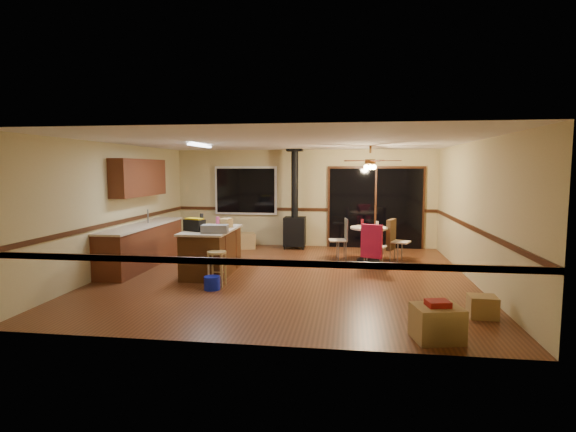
% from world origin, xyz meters
% --- Properties ---
extents(floor, '(7.00, 7.00, 0.00)m').
position_xyz_m(floor, '(0.00, 0.00, 0.00)').
color(floor, '#5B3019').
rests_on(floor, ground).
extents(ceiling, '(7.00, 7.00, 0.00)m').
position_xyz_m(ceiling, '(0.00, 0.00, 2.60)').
color(ceiling, silver).
rests_on(ceiling, ground).
extents(wall_back, '(7.00, 0.00, 7.00)m').
position_xyz_m(wall_back, '(0.00, 3.50, 1.30)').
color(wall_back, tan).
rests_on(wall_back, ground).
extents(wall_front, '(7.00, 0.00, 7.00)m').
position_xyz_m(wall_front, '(0.00, -3.50, 1.30)').
color(wall_front, tan).
rests_on(wall_front, ground).
extents(wall_left, '(0.00, 7.00, 7.00)m').
position_xyz_m(wall_left, '(-3.50, 0.00, 1.30)').
color(wall_left, tan).
rests_on(wall_left, ground).
extents(wall_right, '(0.00, 7.00, 7.00)m').
position_xyz_m(wall_right, '(3.50, 0.00, 1.30)').
color(wall_right, tan).
rests_on(wall_right, ground).
extents(chair_rail, '(7.00, 7.00, 0.08)m').
position_xyz_m(chair_rail, '(0.00, 0.00, 1.00)').
color(chair_rail, '#3B1D0E').
rests_on(chair_rail, ground).
extents(window, '(1.72, 0.10, 1.32)m').
position_xyz_m(window, '(-1.60, 3.45, 1.50)').
color(window, black).
rests_on(window, ground).
extents(sliding_door, '(2.52, 0.10, 2.10)m').
position_xyz_m(sliding_door, '(1.90, 3.45, 1.05)').
color(sliding_door, black).
rests_on(sliding_door, ground).
extents(lower_cabinets, '(0.60, 3.00, 0.86)m').
position_xyz_m(lower_cabinets, '(-3.20, 0.50, 0.43)').
color(lower_cabinets, '#542615').
rests_on(lower_cabinets, ground).
extents(countertop, '(0.64, 3.04, 0.04)m').
position_xyz_m(countertop, '(-3.20, 0.50, 0.88)').
color(countertop, beige).
rests_on(countertop, lower_cabinets).
extents(upper_cabinets, '(0.35, 2.00, 0.80)m').
position_xyz_m(upper_cabinets, '(-3.33, 0.70, 1.90)').
color(upper_cabinets, '#542615').
rests_on(upper_cabinets, ground).
extents(kitchen_island, '(0.88, 1.68, 0.90)m').
position_xyz_m(kitchen_island, '(-1.50, 0.00, 0.45)').
color(kitchen_island, '#432510').
rests_on(kitchen_island, ground).
extents(wood_stove, '(0.55, 0.50, 2.52)m').
position_xyz_m(wood_stove, '(-0.20, 3.05, 0.73)').
color(wood_stove, black).
rests_on(wood_stove, ground).
extents(ceiling_fan, '(0.24, 0.24, 0.55)m').
position_xyz_m(ceiling_fan, '(1.66, 1.66, 2.21)').
color(ceiling_fan, brown).
rests_on(ceiling_fan, ceiling).
extents(fluorescent_strip, '(0.10, 1.20, 0.04)m').
position_xyz_m(fluorescent_strip, '(-1.80, 0.30, 2.56)').
color(fluorescent_strip, white).
rests_on(fluorescent_strip, ceiling).
extents(toolbox_grey, '(0.51, 0.32, 0.15)m').
position_xyz_m(toolbox_grey, '(-1.27, -0.51, 0.98)').
color(toolbox_grey, slate).
rests_on(toolbox_grey, kitchen_island).
extents(toolbox_black, '(0.45, 0.35, 0.22)m').
position_xyz_m(toolbox_black, '(-1.74, -0.31, 1.01)').
color(toolbox_black, black).
rests_on(toolbox_black, kitchen_island).
extents(toolbox_yellow_lid, '(0.38, 0.30, 0.03)m').
position_xyz_m(toolbox_yellow_lid, '(-1.74, -0.31, 1.13)').
color(toolbox_yellow_lid, gold).
rests_on(toolbox_yellow_lid, toolbox_black).
extents(box_on_island, '(0.25, 0.30, 0.18)m').
position_xyz_m(box_on_island, '(-1.28, 0.28, 0.99)').
color(box_on_island, '#9C7A45').
rests_on(box_on_island, kitchen_island).
extents(bottle_dark, '(0.09, 0.09, 0.27)m').
position_xyz_m(bottle_dark, '(-1.82, 0.37, 1.04)').
color(bottle_dark, black).
rests_on(bottle_dark, kitchen_island).
extents(bottle_pink, '(0.08, 0.08, 0.23)m').
position_xyz_m(bottle_pink, '(-1.41, 0.16, 1.01)').
color(bottle_pink, '#D84C8C').
rests_on(bottle_pink, kitchen_island).
extents(bottle_white, '(0.06, 0.06, 0.17)m').
position_xyz_m(bottle_white, '(-1.31, 0.62, 0.98)').
color(bottle_white, white).
rests_on(bottle_white, kitchen_island).
extents(bar_stool, '(0.40, 0.40, 0.63)m').
position_xyz_m(bar_stool, '(-1.11, -0.93, 0.31)').
color(bar_stool, tan).
rests_on(bar_stool, floor).
extents(blue_bucket, '(0.37, 0.37, 0.23)m').
position_xyz_m(blue_bucket, '(-1.13, -1.18, 0.12)').
color(blue_bucket, '#0D1BBB').
rests_on(blue_bucket, floor).
extents(dining_table, '(0.84, 0.84, 0.78)m').
position_xyz_m(dining_table, '(1.66, 1.66, 0.53)').
color(dining_table, black).
rests_on(dining_table, ground).
extents(glass_red, '(0.08, 0.08, 0.17)m').
position_xyz_m(glass_red, '(1.51, 1.76, 0.87)').
color(glass_red, '#590C14').
rests_on(glass_red, dining_table).
extents(glass_cream, '(0.07, 0.07, 0.15)m').
position_xyz_m(glass_cream, '(1.84, 1.61, 0.85)').
color(glass_cream, beige).
rests_on(glass_cream, dining_table).
extents(chair_left, '(0.46, 0.45, 0.51)m').
position_xyz_m(chair_left, '(1.07, 1.77, 0.59)').
color(chair_left, '#C5B292').
rests_on(chair_left, ground).
extents(chair_near, '(0.56, 0.59, 0.70)m').
position_xyz_m(chair_near, '(1.69, 0.79, 0.60)').
color(chair_near, '#C5B292').
rests_on(chair_near, ground).
extents(chair_right, '(0.58, 0.56, 0.70)m').
position_xyz_m(chair_right, '(2.19, 1.78, 0.60)').
color(chair_right, '#C5B292').
rests_on(chair_right, ground).
extents(box_under_window, '(0.62, 0.56, 0.41)m').
position_xyz_m(box_under_window, '(-1.50, 2.87, 0.20)').
color(box_under_window, '#9C7A45').
rests_on(box_under_window, floor).
extents(box_corner_a, '(0.65, 0.58, 0.43)m').
position_xyz_m(box_corner_a, '(2.30, -3.04, 0.21)').
color(box_corner_a, '#9C7A45').
rests_on(box_corner_a, floor).
extents(box_corner_b, '(0.39, 0.34, 0.31)m').
position_xyz_m(box_corner_b, '(3.10, -2.08, 0.15)').
color(box_corner_b, '#9C7A45').
rests_on(box_corner_b, floor).
extents(box_small_red, '(0.31, 0.28, 0.07)m').
position_xyz_m(box_small_red, '(2.30, -3.04, 0.46)').
color(box_small_red, maroon).
rests_on(box_small_red, box_corner_a).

